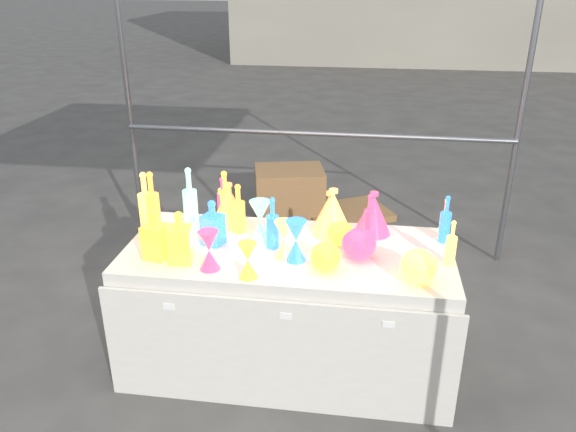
# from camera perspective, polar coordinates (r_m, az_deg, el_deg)

# --- Properties ---
(ground) EXTENTS (80.00, 80.00, 0.00)m
(ground) POSITION_cam_1_polar(r_m,az_deg,el_deg) (3.51, 0.00, -14.34)
(ground) COLOR #5B5955
(ground) RESTS_ON ground
(display_table) EXTENTS (1.84, 0.83, 0.75)m
(display_table) POSITION_cam_1_polar(r_m,az_deg,el_deg) (3.28, -0.02, -9.30)
(display_table) COLOR silver
(display_table) RESTS_ON ground
(cardboard_box_closed) EXTENTS (0.72, 0.59, 0.46)m
(cardboard_box_closed) POSITION_cam_1_polar(r_m,az_deg,el_deg) (5.31, 0.14, 2.43)
(cardboard_box_closed) COLOR olive
(cardboard_box_closed) RESTS_ON ground
(cardboard_box_flat) EXTENTS (0.93, 0.85, 0.07)m
(cardboard_box_flat) POSITION_cam_1_polar(r_m,az_deg,el_deg) (5.37, 6.01, 0.28)
(cardboard_box_flat) COLOR olive
(cardboard_box_flat) RESTS_ON ground
(bottle_0) EXTENTS (0.09, 0.09, 0.31)m
(bottle_0) POSITION_cam_1_polar(r_m,az_deg,el_deg) (3.43, -6.43, 2.09)
(bottle_0) COLOR red
(bottle_0) RESTS_ON display_table
(bottle_2) EXTENTS (0.10, 0.10, 0.37)m
(bottle_2) POSITION_cam_1_polar(r_m,az_deg,el_deg) (3.32, -13.62, 1.37)
(bottle_2) COLOR yellow
(bottle_2) RESTS_ON display_table
(bottle_3) EXTENTS (0.08, 0.08, 0.27)m
(bottle_3) POSITION_cam_1_polar(r_m,az_deg,el_deg) (3.44, -6.61, 1.81)
(bottle_3) COLOR #2039C0
(bottle_3) RESTS_ON display_table
(bottle_4) EXTENTS (0.11, 0.11, 0.37)m
(bottle_4) POSITION_cam_1_polar(r_m,az_deg,el_deg) (3.35, -14.26, 1.40)
(bottle_4) COLOR #147F71
(bottle_4) RESTS_ON display_table
(bottle_5) EXTENTS (0.11, 0.11, 0.39)m
(bottle_5) POSITION_cam_1_polar(r_m,az_deg,el_deg) (3.31, -9.93, 1.71)
(bottle_5) COLOR #BF2665
(bottle_5) RESTS_ON display_table
(bottle_6) EXTENTS (0.09, 0.09, 0.30)m
(bottle_6) POSITION_cam_1_polar(r_m,az_deg,el_deg) (3.26, -5.06, 0.79)
(bottle_6) COLOR red
(bottle_6) RESTS_ON display_table
(bottle_7) EXTENTS (0.07, 0.07, 0.30)m
(bottle_7) POSITION_cam_1_polar(r_m,az_deg,el_deg) (3.06, -1.59, -0.69)
(bottle_7) COLOR #188541
(bottle_7) RESTS_ON display_table
(decanter_0) EXTENTS (0.13, 0.13, 0.29)m
(decanter_0) POSITION_cam_1_polar(r_m,az_deg,el_deg) (2.97, -10.90, -2.11)
(decanter_0) COLOR red
(decanter_0) RESTS_ON display_table
(decanter_1) EXTENTS (0.14, 0.14, 0.28)m
(decanter_1) POSITION_cam_1_polar(r_m,az_deg,el_deg) (3.04, -13.38, -1.79)
(decanter_1) COLOR yellow
(decanter_1) RESTS_ON display_table
(decanter_2) EXTENTS (0.13, 0.13, 0.26)m
(decanter_2) POSITION_cam_1_polar(r_m,az_deg,el_deg) (3.13, -7.67, -0.65)
(decanter_2) COLOR #188541
(decanter_2) RESTS_ON display_table
(hourglass_0) EXTENTS (0.12, 0.12, 0.19)m
(hourglass_0) POSITION_cam_1_polar(r_m,az_deg,el_deg) (2.79, -4.10, -4.51)
(hourglass_0) COLOR yellow
(hourglass_0) RESTS_ON display_table
(hourglass_1) EXTENTS (0.14, 0.14, 0.21)m
(hourglass_1) POSITION_cam_1_polar(r_m,az_deg,el_deg) (2.89, -8.02, -3.47)
(hourglass_1) COLOR #2039C0
(hourglass_1) RESTS_ON display_table
(hourglass_2) EXTENTS (0.12, 0.12, 0.21)m
(hourglass_2) POSITION_cam_1_polar(r_m,az_deg,el_deg) (2.97, -0.41, -2.38)
(hourglass_2) COLOR #147F71
(hourglass_2) RESTS_ON display_table
(hourglass_3) EXTENTS (0.15, 0.15, 0.24)m
(hourglass_3) POSITION_cam_1_polar(r_m,az_deg,el_deg) (3.15, -2.85, -0.51)
(hourglass_3) COLOR #BF2665
(hourglass_3) RESTS_ON display_table
(hourglass_5) EXTENTS (0.13, 0.13, 0.23)m
(hourglass_5) POSITION_cam_1_polar(r_m,az_deg,el_deg) (2.94, 0.81, -2.52)
(hourglass_5) COLOR #188541
(hourglass_5) RESTS_ON display_table
(globe_0) EXTENTS (0.21, 0.21, 0.13)m
(globe_0) POSITION_cam_1_polar(r_m,az_deg,el_deg) (2.88, 3.83, -4.28)
(globe_0) COLOR red
(globe_0) RESTS_ON display_table
(globe_1) EXTENTS (0.22, 0.22, 0.15)m
(globe_1) POSITION_cam_1_polar(r_m,az_deg,el_deg) (2.83, 13.17, -5.15)
(globe_1) COLOR #147F71
(globe_1) RESTS_ON display_table
(globe_2) EXTENTS (0.16, 0.16, 0.12)m
(globe_2) POSITION_cam_1_polar(r_m,az_deg,el_deg) (3.14, 5.41, -1.90)
(globe_2) COLOR yellow
(globe_2) RESTS_ON display_table
(globe_3) EXTENTS (0.23, 0.23, 0.15)m
(globe_3) POSITION_cam_1_polar(r_m,az_deg,el_deg) (3.00, 7.21, -2.99)
(globe_3) COLOR #2039C0
(globe_3) RESTS_ON display_table
(lampshade_0) EXTENTS (0.27, 0.27, 0.26)m
(lampshade_0) POSITION_cam_1_polar(r_m,az_deg,el_deg) (3.37, -6.02, 1.23)
(lampshade_0) COLOR yellow
(lampshade_0) RESTS_ON display_table
(lampshade_1) EXTENTS (0.26, 0.26, 0.24)m
(lampshade_1) POSITION_cam_1_polar(r_m,az_deg,el_deg) (3.28, 4.24, 0.50)
(lampshade_1) COLOR yellow
(lampshade_1) RESTS_ON display_table
(lampshade_2) EXTENTS (0.28, 0.28, 0.25)m
(lampshade_2) POSITION_cam_1_polar(r_m,az_deg,el_deg) (3.28, 8.64, 0.34)
(lampshade_2) COLOR #2039C0
(lampshade_2) RESTS_ON display_table
(lampshade_3) EXTENTS (0.31, 0.31, 0.28)m
(lampshade_3) POSITION_cam_1_polar(r_m,az_deg,el_deg) (3.23, 4.57, 0.43)
(lampshade_3) COLOR #147F71
(lampshade_3) RESTS_ON display_table
(bottle_8) EXTENTS (0.07, 0.07, 0.28)m
(bottle_8) POSITION_cam_1_polar(r_m,az_deg,el_deg) (3.25, 15.72, -0.29)
(bottle_8) COLOR #188541
(bottle_8) RESTS_ON display_table
(bottle_9) EXTENTS (0.07, 0.07, 0.25)m
(bottle_9) POSITION_cam_1_polar(r_m,az_deg,el_deg) (3.28, 15.64, -0.31)
(bottle_9) COLOR yellow
(bottle_9) RESTS_ON display_table
(bottle_10) EXTENTS (0.07, 0.07, 0.27)m
(bottle_10) POSITION_cam_1_polar(r_m,az_deg,el_deg) (3.20, 8.24, -0.05)
(bottle_10) COLOR #2039C0
(bottle_10) RESTS_ON display_table
(bottle_11) EXTENTS (0.06, 0.06, 0.25)m
(bottle_11) POSITION_cam_1_polar(r_m,az_deg,el_deg) (3.01, 16.27, -2.64)
(bottle_11) COLOR #147F71
(bottle_11) RESTS_ON display_table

